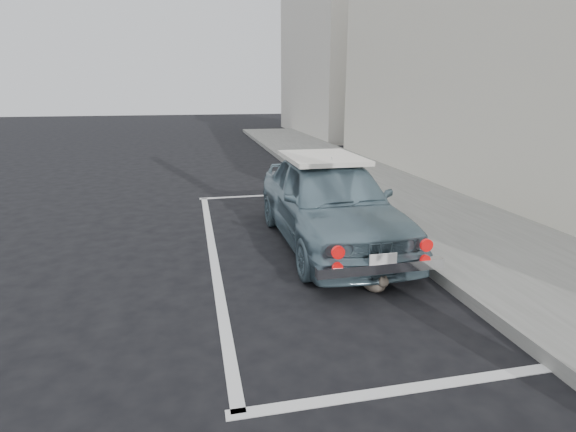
{
  "coord_description": "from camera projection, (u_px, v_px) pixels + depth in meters",
  "views": [
    {
      "loc": [
        -1.14,
        -3.35,
        2.36
      ],
      "look_at": [
        0.06,
        2.17,
        0.75
      ],
      "focal_mm": 28.0,
      "sensor_mm": 36.0,
      "label": 1
    }
  ],
  "objects": [
    {
      "name": "pline_rear",
      "position": [
        410.0,
        388.0,
        3.66
      ],
      "size": [
        3.0,
        0.12,
        0.01
      ],
      "primitive_type": "cube",
      "color": "silver",
      "rests_on": "ground"
    },
    {
      "name": "building_far",
      "position": [
        334.0,
        55.0,
        23.02
      ],
      "size": [
        3.5,
        10.0,
        8.0
      ],
      "primitive_type": "cube",
      "color": "beige",
      "rests_on": "ground"
    },
    {
      "name": "cat",
      "position": [
        375.0,
        282.0,
        5.38
      ],
      "size": [
        0.34,
        0.47,
        0.26
      ],
      "rotation": [
        0.0,
        0.0,
        0.42
      ],
      "color": "#7A6C5D",
      "rests_on": "ground"
    },
    {
      "name": "sidewalk",
      "position": [
        500.0,
        251.0,
        6.54
      ],
      "size": [
        2.8,
        40.0,
        0.15
      ],
      "primitive_type": "cube",
      "color": "slate",
      "rests_on": "ground"
    },
    {
      "name": "pline_front",
      "position": [
        266.0,
        195.0,
        10.24
      ],
      "size": [
        3.0,
        0.12,
        0.01
      ],
      "primitive_type": "cube",
      "color": "silver",
      "rests_on": "ground"
    },
    {
      "name": "ground",
      "position": [
        333.0,
        361.0,
        4.03
      ],
      "size": [
        80.0,
        80.0,
        0.0
      ],
      "primitive_type": "plane",
      "color": "black",
      "rests_on": "ground"
    },
    {
      "name": "pline_side",
      "position": [
        213.0,
        253.0,
        6.66
      ],
      "size": [
        0.12,
        7.0,
        0.01
      ],
      "primitive_type": "cube",
      "color": "silver",
      "rests_on": "ground"
    },
    {
      "name": "retro_coupe",
      "position": [
        329.0,
        201.0,
        6.91
      ],
      "size": [
        1.65,
        4.06,
        1.38
      ],
      "rotation": [
        0.0,
        0.0,
        0.01
      ],
      "color": "slate",
      "rests_on": "ground"
    }
  ]
}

